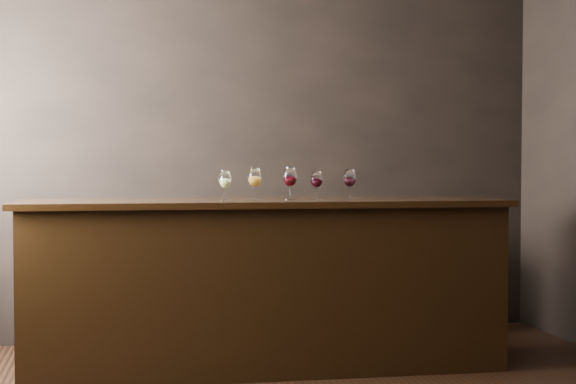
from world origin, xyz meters
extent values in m
cube|color=black|center=(0.00, 2.25, 1.40)|extent=(5.00, 0.02, 2.80)
cube|color=black|center=(0.00, -2.25, 1.40)|extent=(5.00, 0.02, 2.80)
cube|color=black|center=(0.06, 1.17, 0.54)|extent=(3.15, 0.84, 1.09)
cube|color=black|center=(0.06, 1.17, 1.11)|extent=(3.25, 0.92, 0.04)
cube|color=black|center=(-0.06, 2.03, 0.46)|extent=(2.57, 0.40, 0.93)
cylinder|color=white|center=(-0.21, 1.20, 1.13)|extent=(0.07, 0.07, 0.00)
cylinder|color=white|center=(-0.21, 1.20, 1.17)|extent=(0.01, 0.01, 0.07)
ellipsoid|color=white|center=(-0.21, 1.20, 1.27)|extent=(0.08, 0.08, 0.12)
cylinder|color=white|center=(-0.21, 1.20, 1.32)|extent=(0.06, 0.06, 0.01)
ellipsoid|color=#CAD373|center=(-0.21, 1.20, 1.25)|extent=(0.07, 0.07, 0.05)
cylinder|color=white|center=(-0.01, 1.19, 1.13)|extent=(0.08, 0.08, 0.00)
cylinder|color=white|center=(-0.01, 1.19, 1.18)|extent=(0.01, 0.01, 0.08)
ellipsoid|color=white|center=(-0.01, 1.19, 1.28)|extent=(0.09, 0.09, 0.13)
cylinder|color=white|center=(-0.01, 1.19, 1.34)|extent=(0.07, 0.07, 0.01)
ellipsoid|color=#C4821E|center=(-0.01, 1.19, 1.26)|extent=(0.07, 0.07, 0.06)
cylinder|color=white|center=(0.22, 1.15, 1.13)|extent=(0.08, 0.08, 0.00)
cylinder|color=white|center=(0.22, 1.15, 1.18)|extent=(0.01, 0.01, 0.08)
ellipsoid|color=white|center=(0.22, 1.15, 1.28)|extent=(0.09, 0.09, 0.13)
cylinder|color=white|center=(0.22, 1.15, 1.34)|extent=(0.07, 0.07, 0.01)
ellipsoid|color=black|center=(0.22, 1.15, 1.26)|extent=(0.07, 0.07, 0.06)
cylinder|color=white|center=(0.41, 1.20, 1.13)|extent=(0.07, 0.07, 0.00)
cylinder|color=white|center=(0.41, 1.20, 1.17)|extent=(0.01, 0.01, 0.07)
ellipsoid|color=white|center=(0.41, 1.20, 1.27)|extent=(0.08, 0.08, 0.12)
cylinder|color=white|center=(0.41, 1.20, 1.32)|extent=(0.06, 0.06, 0.01)
ellipsoid|color=black|center=(0.41, 1.20, 1.25)|extent=(0.07, 0.07, 0.05)
cylinder|color=white|center=(0.65, 1.21, 1.13)|extent=(0.07, 0.07, 0.00)
cylinder|color=white|center=(0.65, 1.21, 1.17)|extent=(0.01, 0.01, 0.08)
ellipsoid|color=white|center=(0.65, 1.21, 1.27)|extent=(0.09, 0.09, 0.12)
cylinder|color=white|center=(0.65, 1.21, 1.33)|extent=(0.06, 0.06, 0.01)
ellipsoid|color=black|center=(0.65, 1.21, 1.25)|extent=(0.07, 0.07, 0.06)
camera|label=1|loc=(-0.93, -4.04, 1.37)|focal=50.00mm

